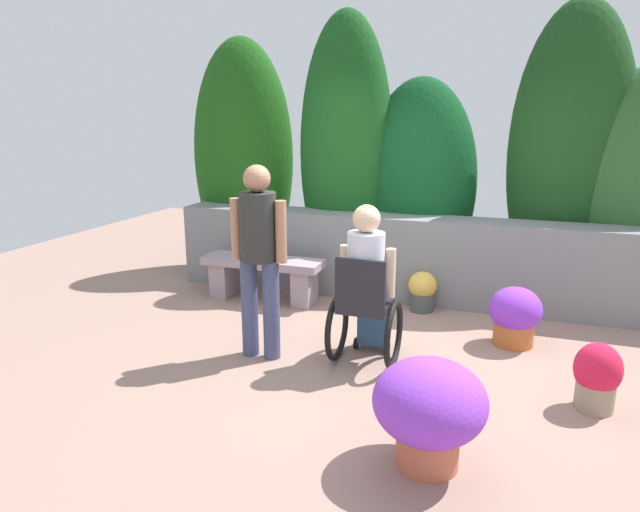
# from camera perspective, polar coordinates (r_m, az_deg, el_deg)

# --- Properties ---
(ground_plane) EXTENTS (12.30, 12.30, 0.00)m
(ground_plane) POSITION_cam_1_polar(r_m,az_deg,el_deg) (4.90, 5.89, -10.15)
(ground_plane) COLOR gray
(stone_retaining_wall) EXTENTS (5.50, 0.47, 0.93)m
(stone_retaining_wall) POSITION_cam_1_polar(r_m,az_deg,el_deg) (6.29, 9.51, -0.27)
(stone_retaining_wall) COLOR slate
(stone_retaining_wall) RESTS_ON ground
(hedge_backdrop) EXTENTS (5.86, 1.10, 3.18)m
(hedge_backdrop) POSITION_cam_1_polar(r_m,az_deg,el_deg) (6.71, 11.37, 8.86)
(hedge_backdrop) COLOR #1A5214
(hedge_backdrop) RESTS_ON ground
(stone_bench) EXTENTS (1.34, 0.39, 0.48)m
(stone_bench) POSITION_cam_1_polar(r_m,az_deg,el_deg) (6.23, -5.76, -1.76)
(stone_bench) COLOR gray
(stone_bench) RESTS_ON ground
(person_in_wheelchair) EXTENTS (0.53, 0.66, 1.33)m
(person_in_wheelchair) POSITION_cam_1_polar(r_m,az_deg,el_deg) (4.61, 4.75, -3.43)
(person_in_wheelchair) COLOR black
(person_in_wheelchair) RESTS_ON ground
(person_standing_companion) EXTENTS (0.49, 0.30, 1.62)m
(person_standing_companion) POSITION_cam_1_polar(r_m,az_deg,el_deg) (4.64, -6.20, 0.65)
(person_standing_companion) COLOR #40476D
(person_standing_companion) RESTS_ON ground
(flower_pot_purple_near) EXTENTS (0.32, 0.32, 0.49)m
(flower_pot_purple_near) POSITION_cam_1_polar(r_m,az_deg,el_deg) (4.43, 26.17, -10.82)
(flower_pot_purple_near) COLOR gray
(flower_pot_purple_near) RESTS_ON ground
(flower_pot_terracotta_by_wall) EXTENTS (0.66, 0.66, 0.66)m
(flower_pot_terracotta_by_wall) POSITION_cam_1_polar(r_m,az_deg,el_deg) (3.42, 10.97, -14.84)
(flower_pot_terracotta_by_wall) COLOR #BB5E44
(flower_pot_terracotta_by_wall) RESTS_ON ground
(flower_pot_red_accent) EXTENTS (0.29, 0.29, 0.42)m
(flower_pot_red_accent) POSITION_cam_1_polar(r_m,az_deg,el_deg) (6.00, 10.29, -3.42)
(flower_pot_red_accent) COLOR #474F45
(flower_pot_red_accent) RESTS_ON ground
(flower_pot_small_foreground) EXTENTS (0.46, 0.46, 0.53)m
(flower_pot_small_foreground) POSITION_cam_1_polar(r_m,az_deg,el_deg) (5.33, 19.07, -5.66)
(flower_pot_small_foreground) COLOR #B75F2D
(flower_pot_small_foreground) RESTS_ON ground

